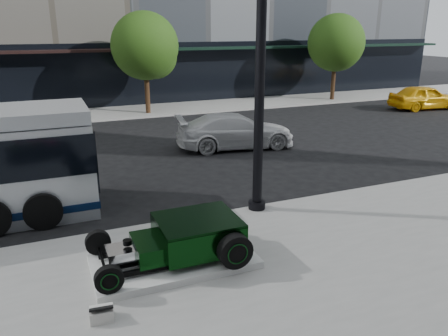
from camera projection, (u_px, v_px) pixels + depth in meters
name	position (u px, v px, depth m)	size (l,w,h in m)	color
ground	(212.00, 189.00, 13.97)	(120.00, 120.00, 0.00)	black
sidewalk_far	(128.00, 112.00, 26.25)	(70.00, 4.00, 0.12)	gray
street_trees	(147.00, 49.00, 24.70)	(29.80, 3.80, 5.70)	black
display_plinth	(174.00, 260.00, 9.32)	(3.40, 1.80, 0.15)	silver
hot_rod	(188.00, 237.00, 9.28)	(3.22, 2.00, 0.81)	black
info_plaque	(102.00, 313.00, 7.52)	(0.43, 0.34, 0.31)	silver
lamppost	(260.00, 64.00, 10.97)	(0.47, 0.47, 8.51)	black
white_sedan	(236.00, 131.00, 18.56)	(2.04, 5.02, 1.46)	silver
yellow_taxi	(424.00, 97.00, 27.26)	(1.77, 4.41, 1.50)	#EDAF0E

